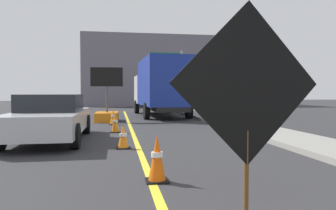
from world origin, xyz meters
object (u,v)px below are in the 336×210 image
Objects in this scene: arrow_board_trailer at (107,112)px; traffic_cone_mid_lane at (123,137)px; traffic_cone_near_sign at (157,158)px; highway_guide_sign at (172,69)px; roadwork_sign at (247,88)px; pickup_car at (51,117)px; traffic_cone_curbside at (113,117)px; box_truck at (161,86)px; traffic_cone_far_lane at (115,123)px.

traffic_cone_mid_lane is at bearing -85.27° from arrow_board_trailer.
highway_guide_sign is at bearing 79.33° from traffic_cone_near_sign.
pickup_car is at bearing 115.42° from roadwork_sign.
traffic_cone_near_sign is 1.07× the size of traffic_cone_curbside.
highway_guide_sign is 6.47× the size of traffic_cone_near_sign.
arrow_board_trailer is at bearing 76.94° from pickup_car.
arrow_board_trailer is 4.52m from box_truck.
traffic_cone_near_sign is at bearing -81.31° from traffic_cone_mid_lane.
arrow_board_trailer is at bearing -116.95° from highway_guide_sign.
roadwork_sign reaches higher than traffic_cone_far_lane.
traffic_cone_mid_lane is at bearing -102.89° from box_truck.
pickup_car reaches higher than traffic_cone_near_sign.
traffic_cone_far_lane is at bearing 99.03° from roadwork_sign.
highway_guide_sign is 6.93× the size of traffic_cone_curbside.
box_truck reaches higher than traffic_cone_curbside.
arrow_board_trailer reaches higher than traffic_cone_curbside.
arrow_board_trailer is 1.86m from traffic_cone_curbside.
highway_guide_sign is 6.99× the size of traffic_cone_far_lane.
traffic_cone_near_sign reaches higher than traffic_cone_mid_lane.
roadwork_sign is at bearing -82.21° from arrow_board_trailer.
traffic_cone_near_sign is 1.25× the size of traffic_cone_mid_lane.
box_truck is at bearing 77.11° from traffic_cone_mid_lane.
traffic_cone_near_sign is at bearing 108.10° from roadwork_sign.
box_truck reaches higher than traffic_cone_mid_lane.
highway_guide_sign is (5.13, 10.08, 2.94)m from arrow_board_trailer.
traffic_cone_mid_lane is at bearing 98.69° from traffic_cone_near_sign.
traffic_cone_curbside reaches higher than traffic_cone_far_lane.
pickup_car is 6.48× the size of traffic_cone_curbside.
roadwork_sign reaches higher than pickup_car.
traffic_cone_far_lane is (-0.69, 6.49, -0.03)m from traffic_cone_near_sign.
traffic_cone_curbside is (-0.81, 9.27, -0.03)m from traffic_cone_near_sign.
pickup_car reaches higher than traffic_cone_curbside.
traffic_cone_far_lane is at bearing -87.69° from traffic_cone_curbside.
pickup_car is (-1.45, -6.27, 0.22)m from arrow_board_trailer.
highway_guide_sign is at bearing 81.81° from roadwork_sign.
highway_guide_sign reaches higher than roadwork_sign.
roadwork_sign is 2.37m from traffic_cone_near_sign.
pickup_car is at bearing -111.90° from traffic_cone_curbside.
roadwork_sign is at bearing -98.19° from highway_guide_sign.
traffic_cone_far_lane is 0.99× the size of traffic_cone_curbside.
traffic_cone_curbside is at bearing 68.10° from pickup_car.
traffic_cone_far_lane is (0.44, -4.61, -0.13)m from arrow_board_trailer.
highway_guide_sign is at bearing 72.32° from traffic_cone_far_lane.
arrow_board_trailer reaches higher than traffic_cone_near_sign.
box_truck reaches higher than roadwork_sign.
traffic_cone_curbside is (-2.82, -4.78, -1.47)m from box_truck.
traffic_cone_mid_lane is (2.11, -1.69, -0.39)m from pickup_car.
box_truck is 1.62× the size of highway_guide_sign.
highway_guide_sign is (6.58, 16.35, 2.73)m from pickup_car.
pickup_car is 2.74m from traffic_cone_mid_lane.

